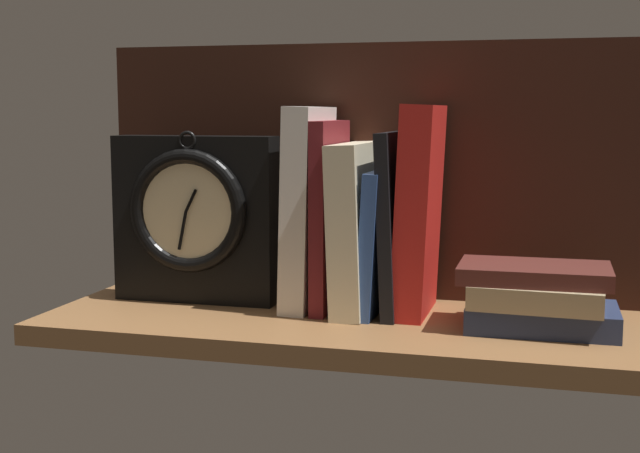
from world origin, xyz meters
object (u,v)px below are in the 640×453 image
(book_black_skeptic, at_px, (394,223))
(framed_clock, at_px, (194,217))
(book_red_requiem, at_px, (419,210))
(book_stack_side, at_px, (538,297))
(book_white_catcher, at_px, (308,208))
(book_cream_twain, at_px, (354,227))
(book_blue_modern, at_px, (378,241))
(book_maroon_dawkins, at_px, (330,215))

(book_black_skeptic, xyz_separation_m, framed_clock, (-0.26, -0.01, -0.00))
(book_black_skeptic, relative_size, book_red_requiem, 0.87)
(book_black_skeptic, height_order, book_stack_side, book_black_skeptic)
(book_white_catcher, distance_m, book_cream_twain, 0.06)
(book_blue_modern, distance_m, book_black_skeptic, 0.03)
(book_black_skeptic, xyz_separation_m, book_stack_side, (0.18, -0.05, -0.07))
(book_maroon_dawkins, distance_m, book_black_skeptic, 0.08)
(book_cream_twain, distance_m, framed_clock, 0.21)
(book_cream_twain, distance_m, book_blue_modern, 0.04)
(book_maroon_dawkins, height_order, book_red_requiem, book_red_requiem)
(book_cream_twain, distance_m, book_red_requiem, 0.08)
(book_white_catcher, bearing_deg, framed_clock, -175.02)
(book_maroon_dawkins, relative_size, framed_clock, 1.06)
(book_white_catcher, distance_m, book_blue_modern, 0.10)
(book_black_skeptic, bearing_deg, book_white_catcher, 180.00)
(book_white_catcher, relative_size, book_maroon_dawkins, 1.07)
(framed_clock, bearing_deg, book_maroon_dawkins, 4.18)
(book_maroon_dawkins, relative_size, book_cream_twain, 1.13)
(book_stack_side, bearing_deg, framed_clock, 175.61)
(book_stack_side, bearing_deg, book_black_skeptic, 165.14)
(book_black_skeptic, height_order, framed_clock, same)
(book_blue_modern, height_order, book_black_skeptic, book_black_skeptic)
(book_white_catcher, relative_size, book_black_skeptic, 1.14)
(book_maroon_dawkins, relative_size, book_red_requiem, 0.92)
(book_white_catcher, xyz_separation_m, book_cream_twain, (0.06, 0.00, -0.02))
(book_maroon_dawkins, distance_m, book_stack_side, 0.28)
(book_black_skeptic, distance_m, framed_clock, 0.26)
(book_white_catcher, relative_size, framed_clock, 1.13)
(framed_clock, distance_m, book_stack_side, 0.45)
(book_white_catcher, distance_m, book_black_skeptic, 0.11)
(book_red_requiem, height_order, framed_clock, book_red_requiem)
(book_stack_side, bearing_deg, book_cream_twain, 168.38)
(book_cream_twain, height_order, book_red_requiem, book_red_requiem)
(book_blue_modern, distance_m, book_stack_side, 0.21)
(book_cream_twain, relative_size, book_stack_side, 1.17)
(book_cream_twain, height_order, book_blue_modern, book_cream_twain)
(book_maroon_dawkins, bearing_deg, framed_clock, -175.82)
(book_white_catcher, height_order, book_blue_modern, book_white_catcher)
(framed_clock, bearing_deg, book_white_catcher, 4.98)
(book_maroon_dawkins, bearing_deg, book_cream_twain, 0.00)
(book_cream_twain, bearing_deg, book_white_catcher, 180.00)
(book_maroon_dawkins, bearing_deg, book_white_catcher, 180.00)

